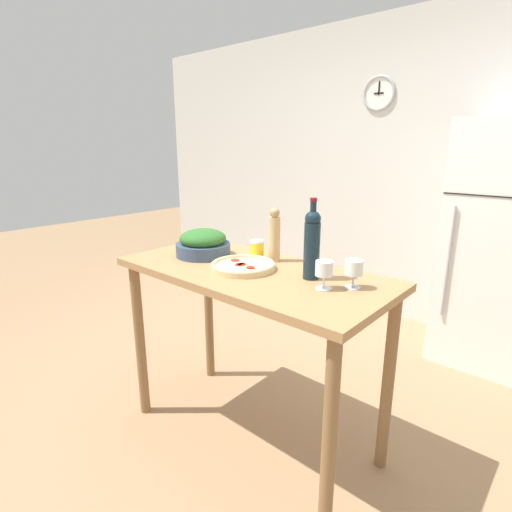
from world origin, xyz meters
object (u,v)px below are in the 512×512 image
(refrigerator, at_px, (498,247))
(wine_glass_near, at_px, (324,270))
(wine_glass_far, at_px, (354,269))
(salad_bowl, at_px, (203,244))
(wine_bottle, at_px, (312,243))
(pepper_mill, at_px, (274,236))
(salt_canister, at_px, (257,250))
(homemade_pizza, at_px, (243,266))

(refrigerator, height_order, wine_glass_near, refrigerator)
(wine_glass_far, relative_size, salad_bowl, 0.41)
(salad_bowl, bearing_deg, refrigerator, 57.74)
(wine_bottle, xyz_separation_m, wine_glass_far, (0.20, 0.01, -0.08))
(wine_glass_near, xyz_separation_m, pepper_mill, (-0.42, 0.19, 0.05))
(refrigerator, height_order, pepper_mill, refrigerator)
(wine_glass_far, xyz_separation_m, salt_canister, (-0.59, 0.06, -0.03))
(refrigerator, relative_size, pepper_mill, 6.15)
(pepper_mill, bearing_deg, homemade_pizza, -96.24)
(refrigerator, xyz_separation_m, pepper_mill, (-0.74, -1.57, 0.23))
(refrigerator, bearing_deg, wine_glass_far, -98.04)
(salad_bowl, relative_size, homemade_pizza, 0.94)
(wine_glass_far, relative_size, pepper_mill, 0.44)
(wine_bottle, relative_size, wine_glass_near, 3.00)
(wine_glass_near, bearing_deg, refrigerator, 79.61)
(refrigerator, bearing_deg, wine_bottle, -104.64)
(refrigerator, height_order, salad_bowl, refrigerator)
(wine_glass_near, xyz_separation_m, salad_bowl, (-0.78, 0.02, -0.02))
(wine_bottle, height_order, homemade_pizza, wine_bottle)
(wine_glass_near, xyz_separation_m, salt_canister, (-0.50, 0.16, -0.03))
(wine_glass_near, bearing_deg, homemade_pizza, -177.51)
(salad_bowl, bearing_deg, salt_canister, 25.96)
(homemade_pizza, bearing_deg, wine_glass_near, 2.49)
(pepper_mill, xyz_separation_m, salt_canister, (-0.09, -0.04, -0.08))
(wine_bottle, distance_m, homemade_pizza, 0.37)
(salt_canister, bearing_deg, refrigerator, 62.79)
(salad_bowl, height_order, homemade_pizza, salad_bowl)
(wine_bottle, xyz_separation_m, homemade_pizza, (-0.33, -0.10, -0.15))
(salad_bowl, bearing_deg, homemade_pizza, -7.14)
(wine_glass_far, distance_m, salad_bowl, 0.87)
(wine_glass_near, height_order, pepper_mill, pepper_mill)
(wine_bottle, height_order, wine_glass_near, wine_bottle)
(wine_glass_far, height_order, salt_canister, wine_glass_far)
(wine_glass_near, distance_m, homemade_pizza, 0.45)
(refrigerator, bearing_deg, homemade_pizza, -113.22)
(wine_glass_near, distance_m, salt_canister, 0.53)
(salad_bowl, bearing_deg, wine_glass_far, 4.55)
(pepper_mill, height_order, salt_canister, pepper_mill)
(refrigerator, relative_size, salad_bowl, 5.81)
(refrigerator, xyz_separation_m, wine_glass_far, (-0.24, -1.67, 0.18))
(wine_bottle, relative_size, salad_bowl, 1.24)
(homemade_pizza, height_order, salt_canister, salt_canister)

